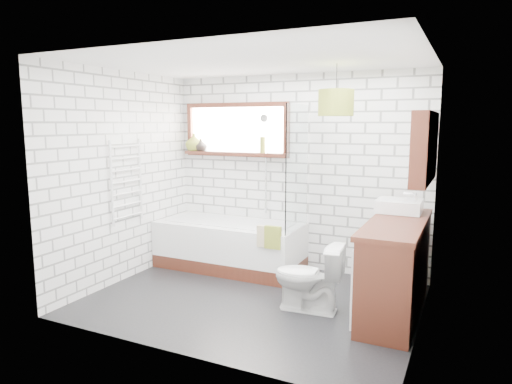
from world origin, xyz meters
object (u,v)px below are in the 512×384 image
at_px(vanity, 396,267).
at_px(basin, 399,206).
at_px(bathtub, 230,245).
at_px(pendant, 336,103).
at_px(toilet, 308,277).

xyz_separation_m(vanity, basin, (-0.06, 0.46, 0.54)).
xyz_separation_m(bathtub, basin, (2.12, -0.07, 0.70)).
bearing_deg(vanity, basin, 97.47).
relative_size(vanity, basin, 3.54).
xyz_separation_m(basin, pendant, (-0.65, -0.27, 1.09)).
relative_size(vanity, pendant, 4.40).
bearing_deg(bathtub, toilet, -32.41).
distance_m(basin, pendant, 1.30).
distance_m(bathtub, vanity, 2.25).
distance_m(bathtub, toilet, 1.64).
bearing_deg(toilet, pendant, 165.71).
xyz_separation_m(toilet, pendant, (0.09, 0.54, 1.75)).
xyz_separation_m(vanity, pendant, (-0.71, 0.19, 1.63)).
bearing_deg(bathtub, pendant, -13.01).
distance_m(vanity, basin, 0.71).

